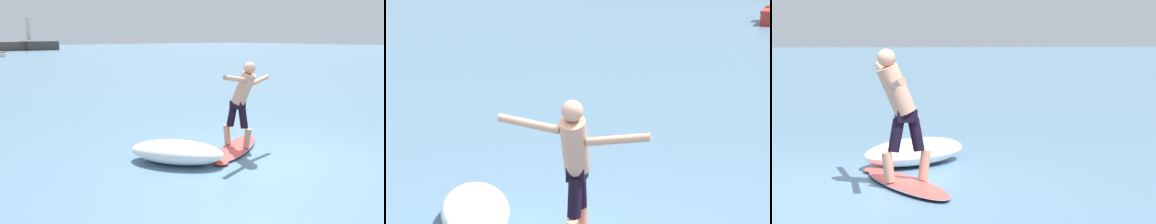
# 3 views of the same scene
# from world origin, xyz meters

# --- Properties ---
(ground_plane) EXTENTS (200.00, 200.00, 0.00)m
(ground_plane) POSITION_xyz_m (0.00, 0.00, 0.00)
(ground_plane) COLOR slate
(surfboard) EXTENTS (2.14, 1.42, 0.21)m
(surfboard) POSITION_xyz_m (-0.12, 0.67, 0.04)
(surfboard) COLOR #E04842
(surfboard) RESTS_ON ground
(surfer) EXTENTS (1.61, 0.75, 1.71)m
(surfer) POSITION_xyz_m (-0.07, 0.59, 1.09)
(surfer) COLOR tan
(surfer) RESTS_ON surfboard
(wave_foam_at_tail) EXTENTS (1.67, 1.90, 0.40)m
(wave_foam_at_tail) POSITION_xyz_m (-1.52, 0.82, 0.20)
(wave_foam_at_tail) COLOR white
(wave_foam_at_tail) RESTS_ON ground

